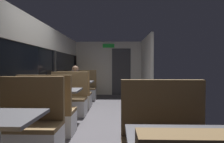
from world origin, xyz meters
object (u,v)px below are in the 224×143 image
object	(u,v)px
bench_near_window_facing_entry	(28,131)
dining_table_far_window	(79,84)
dining_table_mid_window	(59,94)
coffee_cup_secondary	(82,80)
bench_mid_window_facing_entry	(68,102)
bench_mid_window_facing_end	(48,117)
seated_passenger	(75,90)
bench_far_window_facing_end	(75,97)
bench_far_window_facing_entry	(83,91)

from	to	relation	value
bench_near_window_facing_entry	dining_table_far_window	distance (m)	3.68
dining_table_mid_window	coffee_cup_secondary	size ratio (longest dim) A/B	10.00
bench_near_window_facing_entry	coffee_cup_secondary	world-z (taller)	bench_near_window_facing_entry
bench_near_window_facing_entry	bench_mid_window_facing_entry	xyz separation A→B (m)	(0.00, 2.18, 0.00)
bench_mid_window_facing_end	bench_mid_window_facing_entry	distance (m)	1.40
bench_mid_window_facing_entry	seated_passenger	distance (m)	0.88
dining_table_mid_window	bench_mid_window_facing_end	distance (m)	0.77
bench_near_window_facing_entry	dining_table_far_window	size ratio (longest dim) A/B	1.22
bench_mid_window_facing_end	seated_passenger	bearing A→B (deg)	90.00
bench_far_window_facing_end	bench_mid_window_facing_entry	bearing A→B (deg)	-90.00
seated_passenger	coffee_cup_secondary	size ratio (longest dim) A/B	14.00
dining_table_mid_window	dining_table_far_window	distance (m)	2.18
dining_table_mid_window	bench_far_window_facing_end	world-z (taller)	bench_far_window_facing_end
bench_mid_window_facing_entry	bench_far_window_facing_entry	xyz separation A→B (m)	(0.00, 2.18, 0.00)
bench_mid_window_facing_end	bench_mid_window_facing_entry	size ratio (longest dim) A/B	1.00
bench_mid_window_facing_entry	dining_table_far_window	xyz separation A→B (m)	(0.00, 1.48, 0.31)
coffee_cup_secondary	bench_mid_window_facing_entry	bearing A→B (deg)	-93.75
dining_table_far_window	seated_passenger	size ratio (longest dim) A/B	0.71
bench_mid_window_facing_entry	coffee_cup_secondary	bearing A→B (deg)	86.25
bench_mid_window_facing_end	dining_table_mid_window	bearing A→B (deg)	90.00
coffee_cup_secondary	dining_table_mid_window	bearing A→B (deg)	-92.52
bench_mid_window_facing_entry	bench_far_window_facing_end	distance (m)	0.79
bench_far_window_facing_end	bench_far_window_facing_entry	world-z (taller)	same
bench_mid_window_facing_entry	coffee_cup_secondary	xyz separation A→B (m)	(0.09, 1.43, 0.46)
bench_far_window_facing_end	seated_passenger	bearing A→B (deg)	90.00
dining_table_mid_window	bench_near_window_facing_entry	bearing A→B (deg)	-90.00
bench_near_window_facing_entry	coffee_cup_secondary	distance (m)	3.65
dining_table_mid_window	coffee_cup_secondary	xyz separation A→B (m)	(0.09, 2.13, 0.15)
dining_table_mid_window	dining_table_far_window	bearing A→B (deg)	90.00
dining_table_mid_window	coffee_cup_secondary	bearing A→B (deg)	87.48
dining_table_mid_window	dining_table_far_window	xyz separation A→B (m)	(0.00, 2.18, 0.00)
bench_mid_window_facing_end	bench_mid_window_facing_entry	bearing A→B (deg)	90.00
bench_near_window_facing_entry	coffee_cup_secondary	bearing A→B (deg)	88.51
bench_mid_window_facing_entry	bench_far_window_facing_entry	bearing A→B (deg)	90.00
bench_mid_window_facing_end	bench_near_window_facing_entry	bearing A→B (deg)	-90.00
bench_mid_window_facing_end	dining_table_far_window	size ratio (longest dim) A/B	1.22
dining_table_mid_window	coffee_cup_secondary	distance (m)	2.14
bench_near_window_facing_entry	dining_table_mid_window	distance (m)	1.52
bench_far_window_facing_end	coffee_cup_secondary	bearing A→B (deg)	81.73
bench_near_window_facing_entry	bench_far_window_facing_entry	bearing A→B (deg)	90.00
bench_near_window_facing_entry	bench_far_window_facing_end	xyz separation A→B (m)	(0.00, 2.97, 0.00)
bench_near_window_facing_entry	seated_passenger	distance (m)	3.05
dining_table_mid_window	seated_passenger	xyz separation A→B (m)	(0.00, 1.56, -0.10)
bench_near_window_facing_entry	dining_table_far_window	xyz separation A→B (m)	(0.00, 3.67, 0.31)
bench_mid_window_facing_end	dining_table_far_window	world-z (taller)	bench_mid_window_facing_end
bench_near_window_facing_entry	seated_passenger	xyz separation A→B (m)	(0.00, 3.04, 0.21)
bench_near_window_facing_entry	dining_table_far_window	bearing A→B (deg)	90.00
bench_far_window_facing_entry	coffee_cup_secondary	bearing A→B (deg)	-82.88
bench_mid_window_facing_entry	coffee_cup_secondary	size ratio (longest dim) A/B	12.22
bench_far_window_facing_end	seated_passenger	distance (m)	0.22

